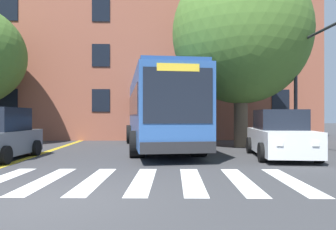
{
  "coord_description": "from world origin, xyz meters",
  "views": [
    {
      "loc": [
        2.1,
        -5.93,
        1.55
      ],
      "look_at": [
        2.56,
        8.91,
        1.58
      ],
      "focal_mm": 35.0,
      "sensor_mm": 36.0,
      "label": 1
    }
  ],
  "objects_px": {
    "car_white_far_lane": "(280,136)",
    "car_navy_behind_bus": "(166,121)",
    "traffic_light_near_corner": "(314,65)",
    "city_bus": "(158,109)",
    "street_tree_curbside_large": "(241,34)"
  },
  "relations": [
    {
      "from": "traffic_light_near_corner",
      "to": "city_bus",
      "type": "bearing_deg",
      "value": 155.99
    },
    {
      "from": "car_white_far_lane",
      "to": "car_navy_behind_bus",
      "type": "relative_size",
      "value": 0.87
    },
    {
      "from": "car_white_far_lane",
      "to": "traffic_light_near_corner",
      "type": "height_order",
      "value": "traffic_light_near_corner"
    },
    {
      "from": "city_bus",
      "to": "traffic_light_near_corner",
      "type": "relative_size",
      "value": 2.19
    },
    {
      "from": "city_bus",
      "to": "car_white_far_lane",
      "type": "distance_m",
      "value": 6.07
    },
    {
      "from": "city_bus",
      "to": "car_navy_behind_bus",
      "type": "height_order",
      "value": "city_bus"
    },
    {
      "from": "car_white_far_lane",
      "to": "city_bus",
      "type": "bearing_deg",
      "value": 139.56
    },
    {
      "from": "car_navy_behind_bus",
      "to": "street_tree_curbside_large",
      "type": "distance_m",
      "value": 12.07
    },
    {
      "from": "city_bus",
      "to": "traffic_light_near_corner",
      "type": "bearing_deg",
      "value": -24.01
    },
    {
      "from": "car_white_far_lane",
      "to": "street_tree_curbside_large",
      "type": "distance_m",
      "value": 6.19
    },
    {
      "from": "street_tree_curbside_large",
      "to": "traffic_light_near_corner",
      "type": "bearing_deg",
      "value": -51.78
    },
    {
      "from": "city_bus",
      "to": "car_navy_behind_bus",
      "type": "relative_size",
      "value": 2.31
    },
    {
      "from": "car_navy_behind_bus",
      "to": "traffic_light_near_corner",
      "type": "height_order",
      "value": "traffic_light_near_corner"
    },
    {
      "from": "city_bus",
      "to": "traffic_light_near_corner",
      "type": "xyz_separation_m",
      "value": [
        6.34,
        -2.82,
        1.75
      ]
    },
    {
      "from": "city_bus",
      "to": "street_tree_curbside_large",
      "type": "height_order",
      "value": "street_tree_curbside_large"
    }
  ]
}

